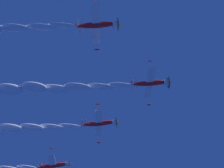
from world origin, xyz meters
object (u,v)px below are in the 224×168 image
Objects in this scene: airplane_lead at (151,83)px; airplane_right_wingman at (99,25)px; airplane_left_wingman at (101,123)px; airplane_slot_tail at (55,165)px.

airplane_right_wingman is (15.64, -7.69, -0.81)m from airplane_lead.
airplane_lead is at bearing 59.17° from airplane_left_wingman.
airplane_lead is 33.77m from airplane_slot_tail.
airplane_slot_tail reaches higher than airplane_right_wingman.
airplane_left_wingman reaches higher than airplane_right_wingman.
airplane_lead is 0.98× the size of airplane_left_wingman.
airplane_lead is 0.97× the size of airplane_slot_tail.
airplane_right_wingman is at bearing 14.28° from airplane_left_wingman.
airplane_right_wingman is 39.59m from airplane_slot_tail.
airplane_right_wingman is 0.98× the size of airplane_slot_tail.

